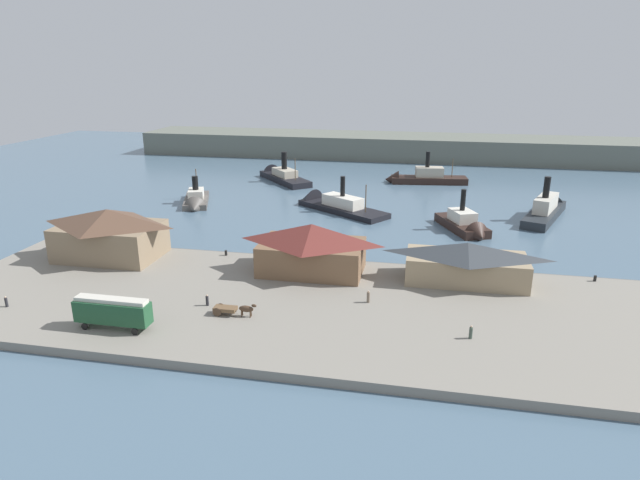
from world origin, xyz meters
TOP-DOWN VIEW (x-y plane):
  - ground_plane at (0.00, 0.00)m, footprint 320.00×320.00m
  - quay_promenade at (0.00, -22.00)m, footprint 110.00×36.00m
  - seawall_edge at (0.00, -3.60)m, footprint 110.00×0.80m
  - ferry_shed_east_terminal at (-37.15, -10.18)m, footprint 16.98×11.46m
  - ferry_shed_west_terminal at (-1.83, -10.06)m, footprint 16.56×10.28m
  - ferry_shed_customs_shed at (22.10, -9.49)m, footprint 18.30×8.44m
  - street_tram at (-22.17, -34.16)m, footprint 9.80×2.38m
  - horse_cart at (-8.79, -27.65)m, footprint 5.89×1.58m
  - pedestrian_near_west_shed at (-13.29, -25.47)m, footprint 0.41×0.41m
  - pedestrian_standing_center at (8.42, -20.06)m, footprint 0.44×0.44m
  - pedestrian_walking_east at (-40.21, -31.31)m, footprint 0.38×0.38m
  - pedestrian_walking_west at (21.83, -27.98)m, footprint 0.43×0.43m
  - mooring_post_center_east at (41.71, -5.46)m, footprint 0.44×0.44m
  - mooring_post_east at (-18.11, -5.58)m, footprint 0.44×0.44m
  - ferry_near_quay at (-39.40, 30.02)m, footprint 10.72×17.59m
  - ferry_approaching_west at (-6.78, 33.78)m, footprint 24.76×19.94m
  - ferry_approaching_east at (42.39, 36.68)m, footprint 13.74×25.23m
  - ferry_departing_north at (-27.27, 63.24)m, footprint 20.35×22.09m
  - ferry_moored_east at (13.42, 66.92)m, footprint 23.78×8.28m
  - ferry_outer_harbor at (23.82, 20.69)m, footprint 11.45×16.97m
  - far_headland at (0.00, 110.00)m, footprint 180.00×24.00m

SIDE VIEW (x-z plane):
  - ground_plane at x=0.00m, z-range 0.00..0.00m
  - seawall_edge at x=0.00m, z-range 0.00..1.00m
  - quay_promenade at x=0.00m, z-range 0.00..1.20m
  - ferry_approaching_west at x=-6.78m, z-range -4.29..6.46m
  - ferry_near_quay at x=-39.40m, z-range -3.62..5.91m
  - ferry_departing_north at x=-27.27m, z-range -3.98..6.62m
  - ferry_outer_harbor at x=23.82m, z-range -3.67..6.43m
  - ferry_moored_east at x=13.42m, z-range -3.84..6.84m
  - mooring_post_center_east at x=41.71m, z-range 1.20..2.10m
  - mooring_post_east at x=-18.11m, z-range 1.20..2.10m
  - ferry_approaching_east at x=42.39m, z-range -3.76..7.26m
  - pedestrian_walking_east at x=-40.21m, z-range 1.13..2.68m
  - pedestrian_near_west_shed at x=-13.29m, z-range 1.13..2.77m
  - pedestrian_walking_west at x=21.83m, z-range 1.12..2.86m
  - pedestrian_standing_center at x=8.42m, z-range 1.12..2.90m
  - horse_cart at x=-8.79m, z-range 1.19..3.06m
  - street_tram at x=-22.17m, z-range 1.56..5.73m
  - far_headland at x=0.00m, z-range 0.00..8.00m
  - ferry_shed_customs_shed at x=22.10m, z-range 1.25..7.48m
  - ferry_shed_west_terminal at x=-1.83m, z-range 1.26..9.19m
  - ferry_shed_east_terminal at x=-37.15m, z-range 1.26..9.76m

